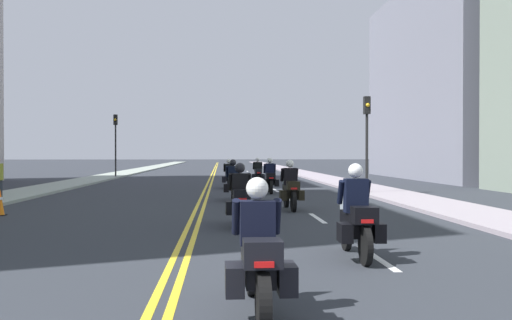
% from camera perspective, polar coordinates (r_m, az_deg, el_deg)
% --- Properties ---
extents(ground_plane, '(264.00, 264.00, 0.00)m').
position_cam_1_polar(ground_plane, '(49.61, -4.48, -1.49)').
color(ground_plane, '#2A2E34').
extents(sidewalk_left, '(2.57, 144.00, 0.12)m').
position_cam_1_polar(sidewalk_left, '(50.40, -13.88, -1.40)').
color(sidewalk_left, '#919C91').
rests_on(sidewalk_left, ground).
extents(sidewalk_right, '(2.57, 144.00, 0.12)m').
position_cam_1_polar(sidewalk_right, '(50.17, 4.97, -1.39)').
color(sidewalk_right, gray).
rests_on(sidewalk_right, ground).
extents(centreline_yellow_inner, '(0.12, 132.00, 0.01)m').
position_cam_1_polar(centreline_yellow_inner, '(49.61, -4.62, -1.48)').
color(centreline_yellow_inner, yellow).
rests_on(centreline_yellow_inner, ground).
extents(centreline_yellow_outer, '(0.12, 132.00, 0.01)m').
position_cam_1_polar(centreline_yellow_outer, '(49.61, -4.34, -1.48)').
color(centreline_yellow_outer, yellow).
rests_on(centreline_yellow_outer, ground).
extents(lane_dashes_white, '(0.14, 56.40, 0.01)m').
position_cam_1_polar(lane_dashes_white, '(30.75, 1.50, -2.79)').
color(lane_dashes_white, silver).
rests_on(lane_dashes_white, ground).
extents(building_right_1, '(9.04, 19.49, 14.27)m').
position_cam_1_polar(building_right_1, '(43.98, 20.79, 7.52)').
color(building_right_1, slate).
rests_on(building_right_1, ground).
extents(motorcycle_0, '(0.77, 2.23, 1.58)m').
position_cam_1_polar(motorcycle_0, '(6.36, 0.20, -10.26)').
color(motorcycle_0, black).
rests_on(motorcycle_0, ground).
extents(motorcycle_1, '(0.76, 2.11, 1.68)m').
position_cam_1_polar(motorcycle_1, '(9.86, 10.40, -6.11)').
color(motorcycle_1, black).
rests_on(motorcycle_1, ground).
extents(motorcycle_2, '(0.78, 2.23, 1.62)m').
position_cam_1_polar(motorcycle_2, '(13.89, -1.64, -4.19)').
color(motorcycle_2, black).
rests_on(motorcycle_2, ground).
extents(motorcycle_3, '(0.77, 2.19, 1.65)m').
position_cam_1_polar(motorcycle_3, '(18.09, 3.57, -3.08)').
color(motorcycle_3, black).
rests_on(motorcycle_3, ground).
extents(motorcycle_4, '(0.76, 2.22, 1.63)m').
position_cam_1_polar(motorcycle_4, '(21.76, -2.39, -2.43)').
color(motorcycle_4, black).
rests_on(motorcycle_4, ground).
extents(motorcycle_5, '(0.77, 2.20, 1.67)m').
position_cam_1_polar(motorcycle_5, '(25.71, 1.46, -1.97)').
color(motorcycle_5, black).
rests_on(motorcycle_5, ground).
extents(motorcycle_6, '(0.76, 2.12, 1.58)m').
position_cam_1_polar(motorcycle_6, '(29.48, -2.82, -1.71)').
color(motorcycle_6, black).
rests_on(motorcycle_6, ground).
extents(motorcycle_7, '(0.76, 2.16, 1.62)m').
position_cam_1_polar(motorcycle_7, '(33.23, 0.19, -1.41)').
color(motorcycle_7, black).
rests_on(motorcycle_7, ground).
extents(traffic_cone_0, '(0.30, 0.30, 0.81)m').
position_cam_1_polar(traffic_cone_0, '(18.12, -24.99, -3.98)').
color(traffic_cone_0, black).
rests_on(traffic_cone_0, ground).
extents(traffic_light_near, '(0.28, 0.38, 4.45)m').
position_cam_1_polar(traffic_light_near, '(25.55, 11.42, 3.43)').
color(traffic_light_near, black).
rests_on(traffic_light_near, ground).
extents(traffic_light_far, '(0.28, 0.38, 4.85)m').
position_cam_1_polar(traffic_light_far, '(43.50, -14.35, 2.60)').
color(traffic_light_far, black).
rests_on(traffic_light_far, ground).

